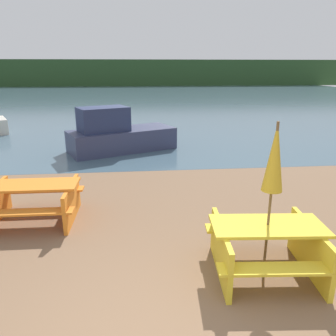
% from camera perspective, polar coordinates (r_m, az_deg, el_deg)
% --- Properties ---
extents(water, '(60.00, 50.00, 0.00)m').
position_cam_1_polar(water, '(34.08, -5.39, 12.27)').
color(water, '#425B6B').
rests_on(water, ground_plane).
extents(far_treeline, '(80.00, 1.60, 4.00)m').
position_cam_1_polar(far_treeline, '(53.97, -5.58, 16.17)').
color(far_treeline, '#284723').
rests_on(far_treeline, water).
extents(picnic_table_yellow, '(1.66, 1.49, 0.76)m').
position_cam_1_polar(picnic_table_yellow, '(4.96, 16.70, -12.59)').
color(picnic_table_yellow, yellow).
rests_on(picnic_table_yellow, ground_plane).
extents(picnic_table_orange, '(1.73, 1.39, 0.75)m').
position_cam_1_polar(picnic_table_orange, '(6.79, -22.46, -4.94)').
color(picnic_table_orange, orange).
rests_on(picnic_table_orange, ground_plane).
extents(umbrella_gold, '(0.28, 0.28, 2.20)m').
position_cam_1_polar(umbrella_gold, '(4.49, 18.06, 1.54)').
color(umbrella_gold, brown).
rests_on(umbrella_gold, ground_plane).
extents(boat, '(3.95, 2.84, 1.57)m').
position_cam_1_polar(boat, '(11.70, -8.73, 5.73)').
color(boat, '#333856').
rests_on(boat, water).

